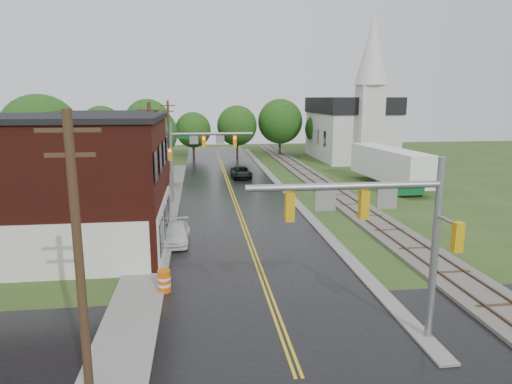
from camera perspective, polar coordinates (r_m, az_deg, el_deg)
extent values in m
plane|color=#2B461B|center=(16.65, 5.44, -22.29)|extent=(160.00, 160.00, 0.00)
cube|color=black|center=(44.55, -2.93, -0.38)|extent=(10.00, 90.00, 0.02)
cube|color=black|center=(18.31, 4.01, -18.85)|extent=(60.00, 9.00, 0.02)
cube|color=gray|center=(50.07, 2.81, 0.96)|extent=(0.80, 70.00, 0.12)
cube|color=gray|center=(39.68, -11.36, -2.11)|extent=(2.40, 50.00, 0.12)
cube|color=#4C1810|center=(30.41, -24.92, 0.56)|extent=(14.00, 10.00, 8.00)
cube|color=silver|center=(29.59, -11.36, -3.83)|extent=(0.10, 9.50, 3.00)
cube|color=black|center=(29.97, -25.60, 8.36)|extent=(14.30, 10.30, 0.30)
cube|color=tan|center=(40.68, -18.20, 2.47)|extent=(8.00, 7.00, 6.40)
cube|color=#3F0F0C|center=(49.45, -15.05, 3.02)|extent=(7.00, 6.00, 4.40)
cube|color=silver|center=(72.50, 11.58, 6.85)|extent=(10.00, 16.00, 7.00)
cube|color=black|center=(72.28, 11.73, 10.56)|extent=(10.40, 16.40, 2.40)
cube|color=silver|center=(64.85, 13.92, 7.98)|extent=(3.20, 3.20, 11.00)
cone|color=silver|center=(65.04, 14.36, 16.80)|extent=(4.40, 4.40, 9.00)
cube|color=#59544C|center=(51.04, 7.91, 1.18)|extent=(3.20, 80.00, 0.20)
cube|color=#4C3828|center=(50.84, 7.13, 1.32)|extent=(0.10, 80.00, 0.12)
cube|color=#4C3828|center=(51.21, 8.69, 1.35)|extent=(0.10, 80.00, 0.12)
cylinder|color=gray|center=(18.65, 21.44, -6.92)|extent=(0.28, 0.28, 7.20)
cylinder|color=gray|center=(16.58, 11.11, 0.71)|extent=(7.20, 0.26, 0.26)
cube|color=orange|center=(16.96, 13.33, -1.56)|extent=(0.32, 0.30, 1.05)
cube|color=orange|center=(16.22, 4.23, -1.87)|extent=(0.32, 0.30, 1.05)
cube|color=gray|center=(17.24, 16.05, -0.81)|extent=(0.75, 0.06, 0.75)
cube|color=gray|center=(16.48, 8.66, -1.05)|extent=(0.75, 0.06, 0.75)
cube|color=#0C5926|center=(17.49, 18.27, 0.07)|extent=(1.40, 0.04, 0.30)
cylinder|color=gray|center=(40.93, -10.52, 3.48)|extent=(0.28, 0.28, 7.20)
cylinder|color=gray|center=(40.59, -5.54, 7.25)|extent=(7.20, 0.26, 0.26)
cube|color=orange|center=(40.63, -6.55, 6.24)|extent=(0.32, 0.30, 1.05)
cube|color=orange|center=(40.76, -2.67, 6.32)|extent=(0.32, 0.30, 1.05)
cube|color=gray|center=(40.62, -7.78, 6.49)|extent=(0.75, 0.06, 0.75)
cube|color=gray|center=(40.66, -4.51, 6.57)|extent=(0.75, 0.06, 0.75)
cube|color=#0C5926|center=(40.61, -8.81, 6.81)|extent=(1.40, 0.04, 0.30)
sphere|color=#FF0C0C|center=(40.43, -6.55, 6.68)|extent=(0.20, 0.20, 0.20)
cylinder|color=#382616|center=(14.74, -21.24, -8.12)|extent=(0.28, 0.28, 9.00)
cube|color=#382616|center=(13.97, -22.43, 7.15)|extent=(1.80, 0.12, 0.12)
cube|color=#382616|center=(14.03, -22.20, 4.30)|extent=(1.40, 0.12, 0.12)
cylinder|color=#382616|center=(35.96, -12.93, 3.72)|extent=(0.28, 0.28, 9.00)
cube|color=#382616|center=(35.65, -13.22, 9.94)|extent=(1.80, 0.12, 0.12)
cube|color=#382616|center=(35.68, -13.16, 8.81)|extent=(1.40, 0.12, 0.12)
cylinder|color=#382616|center=(57.77, -10.82, 6.71)|extent=(0.28, 0.28, 9.00)
cube|color=#382616|center=(57.58, -10.97, 10.57)|extent=(1.80, 0.12, 0.12)
cube|color=#382616|center=(57.59, -10.94, 9.88)|extent=(1.40, 0.12, 0.12)
cylinder|color=black|center=(48.41, -24.92, 1.57)|extent=(0.36, 0.36, 3.42)
sphere|color=#194714|center=(47.94, -25.35, 6.49)|extent=(7.60, 7.60, 7.60)
sphere|color=#194714|center=(47.43, -24.73, 5.69)|extent=(5.32, 5.32, 5.32)
cylinder|color=black|center=(55.12, -18.44, 2.78)|extent=(0.36, 0.36, 2.70)
sphere|color=#194714|center=(54.74, -18.67, 6.20)|extent=(6.00, 6.00, 6.00)
sphere|color=#194714|center=(54.28, -18.09, 5.63)|extent=(4.20, 4.20, 4.20)
cylinder|color=black|center=(60.25, -12.69, 3.90)|extent=(0.36, 0.36, 2.88)
sphere|color=#194714|center=(59.90, -12.84, 7.23)|extent=(6.40, 6.40, 6.40)
sphere|color=#194714|center=(59.49, -12.27, 6.69)|extent=(4.48, 4.48, 4.48)
imported|color=black|center=(53.97, -1.86, 2.46)|extent=(2.33, 4.79, 1.31)
imported|color=white|center=(30.33, -9.99, -5.13)|extent=(1.81, 4.27, 1.23)
cube|color=black|center=(46.32, 18.55, -0.01)|extent=(2.22, 1.38, 0.80)
cylinder|color=gray|center=(53.65, 14.82, 1.74)|extent=(0.16, 0.16, 0.80)
cube|color=white|center=(50.37, 16.31, 3.37)|extent=(3.95, 13.27, 3.27)
cylinder|color=#DE5A09|center=(23.00, -11.40, -10.89)|extent=(0.80, 0.80, 1.11)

